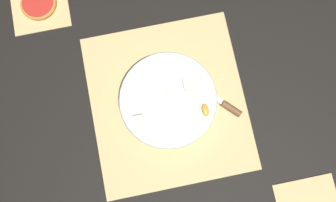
% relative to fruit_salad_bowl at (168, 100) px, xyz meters
% --- Properties ---
extents(ground_plane, '(6.00, 6.00, 0.00)m').
position_rel_fruit_salad_bowl_xyz_m(ground_plane, '(0.00, -0.00, -0.04)').
color(ground_plane, black).
extents(bamboo_mat_center, '(0.44, 0.41, 0.01)m').
position_rel_fruit_salad_bowl_xyz_m(bamboo_mat_center, '(0.00, -0.00, -0.03)').
color(bamboo_mat_center, '#D6B775').
rests_on(bamboo_mat_center, ground_plane).
extents(coaster_mat_near_left, '(0.16, 0.16, 0.01)m').
position_rel_fruit_salad_bowl_xyz_m(coaster_mat_near_left, '(-0.34, -0.30, -0.03)').
color(coaster_mat_near_left, '#D6B775').
rests_on(coaster_mat_near_left, ground_plane).
extents(fruit_salad_bowl, '(0.25, 0.25, 0.06)m').
position_rel_fruit_salad_bowl_xyz_m(fruit_salad_bowl, '(0.00, 0.00, 0.00)').
color(fruit_salad_bowl, silver).
rests_on(fruit_salad_bowl, bamboo_mat_center).
extents(paring_knife, '(0.11, 0.11, 0.02)m').
position_rel_fruit_salad_bowl_xyz_m(paring_knife, '(0.05, 0.15, -0.02)').
color(paring_knife, silver).
rests_on(paring_knife, bamboo_mat_center).
extents(grapefruit_slice, '(0.10, 0.10, 0.01)m').
position_rel_fruit_salad_bowl_xyz_m(grapefruit_slice, '(-0.34, -0.30, -0.02)').
color(grapefruit_slice, red).
rests_on(grapefruit_slice, coaster_mat_near_left).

